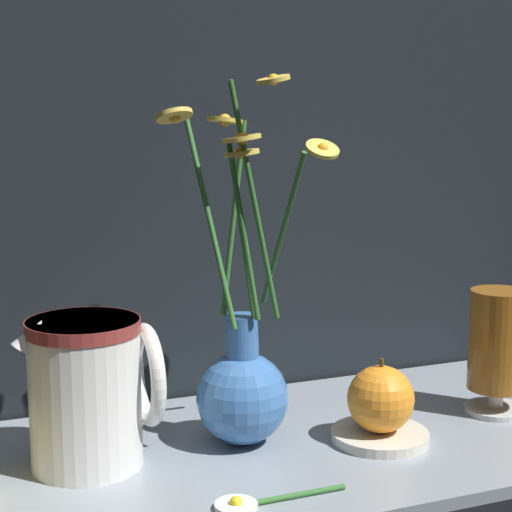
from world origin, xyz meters
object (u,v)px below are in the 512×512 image
at_px(vase_with_flowers, 243,379).
at_px(ceramic_pitcher, 89,386).
at_px(tea_glass, 498,345).
at_px(orange_fruit, 381,399).

distance_m(vase_with_flowers, ceramic_pitcher, 0.15).
height_order(ceramic_pitcher, tea_glass, ceramic_pitcher).
xyz_separation_m(vase_with_flowers, orange_fruit, (0.13, -0.05, -0.02)).
bearing_deg(vase_with_flowers, tea_glass, -4.59).
xyz_separation_m(tea_glass, orange_fruit, (-0.16, -0.02, -0.03)).
relative_size(vase_with_flowers, orange_fruit, 4.77).
height_order(ceramic_pitcher, orange_fruit, ceramic_pitcher).
xyz_separation_m(vase_with_flowers, tea_glass, (0.28, -0.02, 0.01)).
bearing_deg(ceramic_pitcher, tea_glass, -3.43).
relative_size(vase_with_flowers, tea_glass, 2.63).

